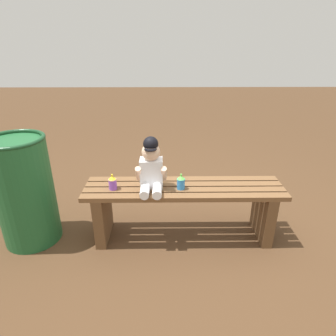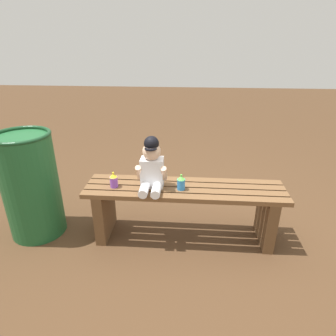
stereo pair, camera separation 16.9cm
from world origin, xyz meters
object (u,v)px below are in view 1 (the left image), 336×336
(park_bench, at_px, (184,203))
(trash_bin, at_px, (24,191))
(sippy_cup_right, at_px, (181,182))
(child_figure, at_px, (151,167))
(sippy_cup_left, at_px, (113,182))

(park_bench, xyz_separation_m, trash_bin, (-1.23, -0.02, 0.13))
(sippy_cup_right, bearing_deg, trash_bin, 179.05)
(child_figure, relative_size, sippy_cup_left, 3.26)
(park_bench, distance_m, sippy_cup_right, 0.22)
(park_bench, xyz_separation_m, sippy_cup_left, (-0.54, -0.04, 0.21))
(park_bench, distance_m, trash_bin, 1.24)
(child_figure, distance_m, trash_bin, 1.00)
(child_figure, height_order, trash_bin, trash_bin)
(sippy_cup_right, bearing_deg, child_figure, 176.57)
(child_figure, height_order, sippy_cup_right, child_figure)
(park_bench, height_order, trash_bin, trash_bin)
(sippy_cup_right, relative_size, trash_bin, 0.14)
(sippy_cup_right, xyz_separation_m, trash_bin, (-1.20, 0.02, -0.08))
(sippy_cup_right, bearing_deg, park_bench, 53.41)
(park_bench, height_order, child_figure, child_figure)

